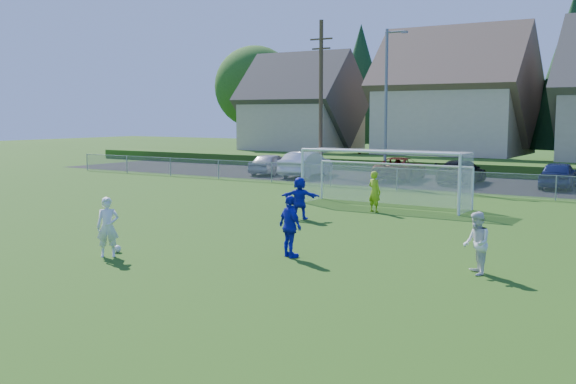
# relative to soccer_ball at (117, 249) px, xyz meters

# --- Properties ---
(ground) EXTENTS (160.00, 160.00, 0.00)m
(ground) POSITION_rel_soccer_ball_xyz_m (2.45, -2.52, -0.11)
(ground) COLOR #193D0C
(ground) RESTS_ON ground
(asphalt_lot) EXTENTS (60.00, 60.00, 0.00)m
(asphalt_lot) POSITION_rel_soccer_ball_xyz_m (2.45, 24.98, -0.10)
(asphalt_lot) COLOR black
(asphalt_lot) RESTS_ON ground
(grass_embankment) EXTENTS (70.00, 6.00, 0.80)m
(grass_embankment) POSITION_rel_soccer_ball_xyz_m (2.45, 32.48, 0.29)
(grass_embankment) COLOR #1E420F
(grass_embankment) RESTS_ON ground
(soccer_ball) EXTENTS (0.22, 0.22, 0.22)m
(soccer_ball) POSITION_rel_soccer_ball_xyz_m (0.00, 0.00, 0.00)
(soccer_ball) COLOR white
(soccer_ball) RESTS_ON ground
(player_white_a) EXTENTS (0.73, 0.72, 1.70)m
(player_white_a) POSITION_rel_soccer_ball_xyz_m (0.21, -0.53, 0.74)
(player_white_a) COLOR silver
(player_white_a) RESTS_ON ground
(player_white_b) EXTENTS (0.91, 0.97, 1.60)m
(player_white_b) POSITION_rel_soccer_ball_xyz_m (9.67, 2.92, 0.69)
(player_white_b) COLOR silver
(player_white_b) RESTS_ON ground
(player_blue_a) EXTENTS (1.11, 0.84, 1.76)m
(player_blue_a) POSITION_rel_soccer_ball_xyz_m (4.62, 2.16, 0.77)
(player_blue_a) COLOR #131AB7
(player_blue_a) RESTS_ON ground
(player_blue_b) EXTENTS (1.59, 0.97, 1.63)m
(player_blue_b) POSITION_rel_soccer_ball_xyz_m (1.19, 8.31, 0.71)
(player_blue_b) COLOR #131AB7
(player_blue_b) RESTS_ON ground
(goalkeeper) EXTENTS (0.72, 0.58, 1.70)m
(goalkeeper) POSITION_rel_soccer_ball_xyz_m (2.85, 11.52, 0.74)
(goalkeeper) COLOR #96C617
(goalkeeper) RESTS_ON ground
(car_a) EXTENTS (2.12, 4.35, 1.43)m
(car_a) POSITION_rel_soccer_ball_xyz_m (-10.48, 23.82, 0.60)
(car_a) COLOR #A9AAB1
(car_a) RESTS_ON ground
(car_b) EXTENTS (2.12, 5.00, 1.60)m
(car_b) POSITION_rel_soccer_ball_xyz_m (-7.68, 23.68, 0.69)
(car_b) COLOR silver
(car_b) RESTS_ON ground
(car_c) EXTENTS (3.00, 5.35, 1.41)m
(car_c) POSITION_rel_soccer_ball_xyz_m (-1.64, 24.80, 0.60)
(car_c) COLOR #4F1409
(car_c) RESTS_ON ground
(car_d) EXTENTS (2.04, 4.79, 1.38)m
(car_d) POSITION_rel_soccer_ball_xyz_m (2.22, 24.72, 0.58)
(car_d) COLOR black
(car_d) RESTS_ON ground
(car_e) EXTENTS (2.06, 4.47, 1.48)m
(car_e) POSITION_rel_soccer_ball_xyz_m (7.52, 25.08, 0.63)
(car_e) COLOR #16214F
(car_e) RESTS_ON ground
(soccer_goal) EXTENTS (7.42, 1.90, 2.50)m
(soccer_goal) POSITION_rel_soccer_ball_xyz_m (2.45, 13.53, 1.52)
(soccer_goal) COLOR white
(soccer_goal) RESTS_ON ground
(chainlink_fence) EXTENTS (52.06, 0.06, 1.20)m
(chainlink_fence) POSITION_rel_soccer_ball_xyz_m (2.45, 19.48, 0.52)
(chainlink_fence) COLOR gray
(chainlink_fence) RESTS_ON ground
(streetlight) EXTENTS (1.38, 0.18, 9.00)m
(streetlight) POSITION_rel_soccer_ball_xyz_m (-2.00, 23.48, 4.73)
(streetlight) COLOR slate
(streetlight) RESTS_ON ground
(utility_pole) EXTENTS (1.60, 0.26, 10.00)m
(utility_pole) POSITION_rel_soccer_ball_xyz_m (-7.05, 24.48, 5.04)
(utility_pole) COLOR #473321
(utility_pole) RESTS_ON ground
(houses_row) EXTENTS (53.90, 11.45, 13.27)m
(houses_row) POSITION_rel_soccer_ball_xyz_m (4.42, 39.94, 7.22)
(houses_row) COLOR tan
(houses_row) RESTS_ON ground
(tree_row) EXTENTS (65.98, 12.36, 13.80)m
(tree_row) POSITION_rel_soccer_ball_xyz_m (3.49, 46.21, 6.80)
(tree_row) COLOR #382616
(tree_row) RESTS_ON ground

